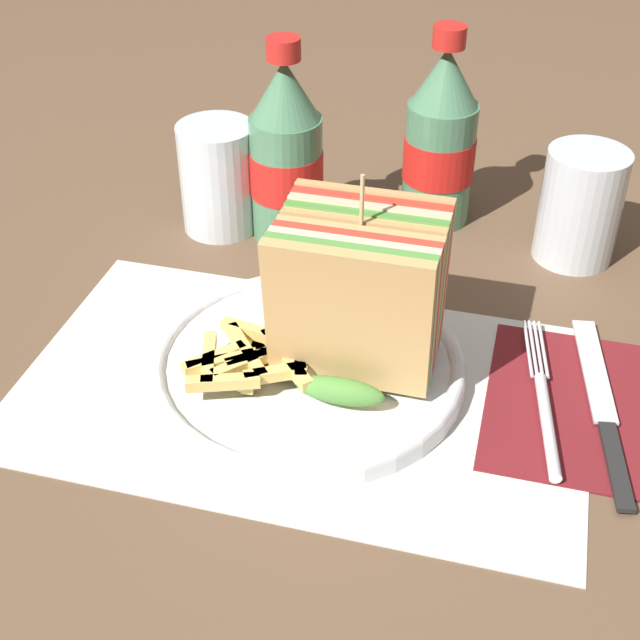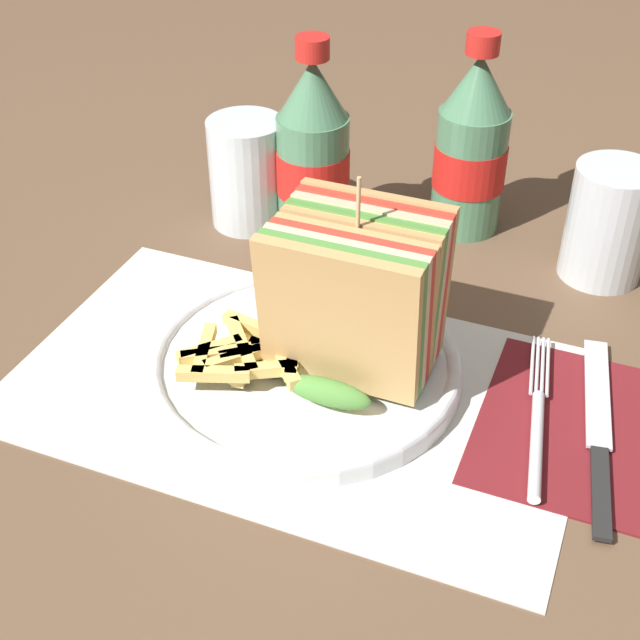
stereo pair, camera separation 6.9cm
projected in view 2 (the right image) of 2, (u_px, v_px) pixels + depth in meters
The scene contains 13 objects.
ground_plane at pixel (305, 374), 0.70m from camera, with size 4.00×4.00×0.00m, color brown.
placemat at pixel (296, 387), 0.68m from camera, with size 0.43×0.26×0.00m.
plate_main at pixel (310, 365), 0.69m from camera, with size 0.24×0.24×0.02m.
club_sandwich at pixel (355, 298), 0.65m from camera, with size 0.12×0.11×0.16m.
fries_pile at pixel (248, 354), 0.67m from camera, with size 0.10×0.09×0.02m.
ketchup_blob at pixel (276, 336), 0.69m from camera, with size 0.03×0.03×0.01m.
napkin at pixel (567, 425), 0.65m from camera, with size 0.13×0.17×0.00m.
fork at pixel (537, 427), 0.64m from camera, with size 0.04×0.18×0.01m.
knife at pixel (599, 431), 0.64m from camera, with size 0.05×0.21×0.00m.
coke_bottle_near at pixel (313, 154), 0.82m from camera, with size 0.07×0.07×0.19m.
coke_bottle_far at pixel (471, 149), 0.83m from camera, with size 0.07×0.07×0.19m.
glass_near at pixel (608, 223), 0.78m from camera, with size 0.07×0.07×0.11m.
glass_far at pixel (248, 179), 0.86m from camera, with size 0.07×0.07×0.11m.
Camera 2 is at (0.21, -0.49, 0.45)m, focal length 50.00 mm.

